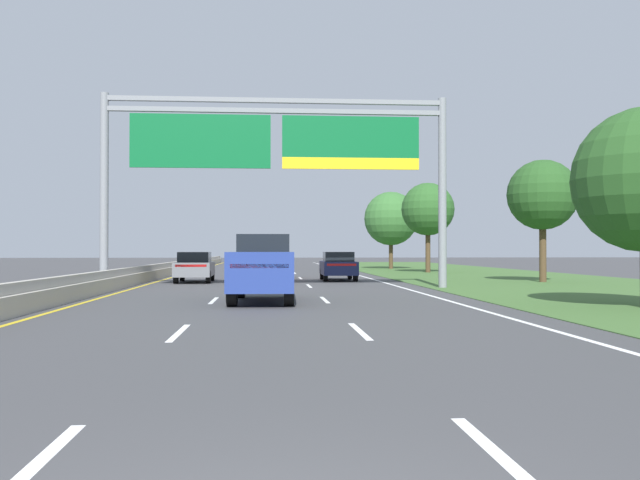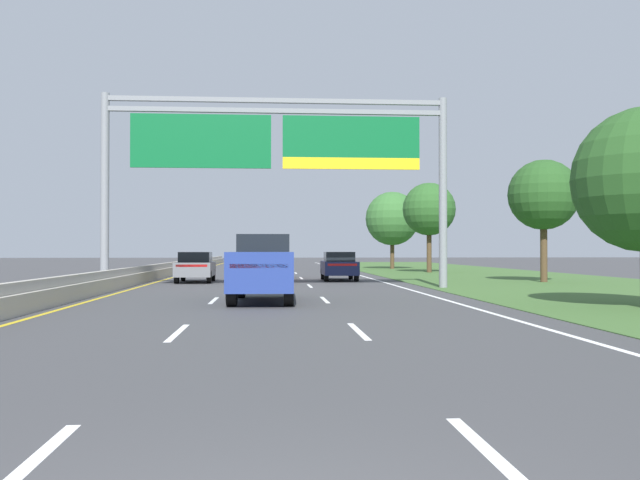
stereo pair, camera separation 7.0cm
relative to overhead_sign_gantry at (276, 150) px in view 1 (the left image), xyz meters
The scene contains 12 objects.
ground_plane 10.50m from the overhead_sign_gantry, 92.00° to the left, with size 220.00×220.00×0.00m, color #3D3D3F.
lane_striping 10.13m from the overhead_sign_gantry, 92.11° to the left, with size 11.96×106.00×0.01m.
grass_verge_right 17.22m from the overhead_sign_gantry, 32.24° to the left, with size 14.00×110.00×0.02m, color #3D602D.
median_barrier_concrete 12.40m from the overhead_sign_gantry, 128.71° to the left, with size 0.60×110.00×0.85m.
overhead_sign_gantry is the anchor object (origin of this frame).
pickup_truck_blue 8.97m from the overhead_sign_gantry, 93.94° to the right, with size 2.16×5.46×2.20m.
car_grey_left_lane_sedan 9.21m from the overhead_sign_gantry, 123.20° to the left, with size 1.89×4.43×1.57m.
car_red_centre_lane_suv 11.79m from the overhead_sign_gantry, 90.58° to the left, with size 1.99×4.73×2.11m.
car_navy_right_lane_sedan 10.17m from the overhead_sign_gantry, 66.41° to the left, with size 1.89×4.43×1.57m.
roadside_tree_mid 14.79m from the overhead_sign_gantry, 19.56° to the left, with size 3.65×3.65×6.37m.
roadside_tree_far 23.32m from the overhead_sign_gantry, 60.73° to the left, with size 3.89×3.89×6.63m.
roadside_tree_distant 32.25m from the overhead_sign_gantry, 71.11° to the left, with size 4.73×4.73×6.80m.
Camera 1 is at (-0.03, -3.85, 1.69)m, focal length 39.13 mm.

